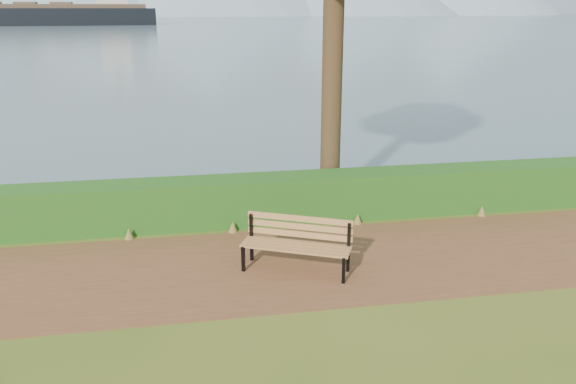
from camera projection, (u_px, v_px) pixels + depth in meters
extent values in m
plane|color=#415117|center=(304.00, 271.00, 9.98)|extent=(140.00, 140.00, 0.00)
cube|color=brown|center=(301.00, 264.00, 10.26)|extent=(40.00, 3.40, 0.01)
cube|color=#144313|center=(281.00, 198.00, 12.26)|extent=(32.00, 0.85, 1.00)
cube|color=#415669|center=(189.00, 19.00, 253.29)|extent=(700.00, 510.00, 0.00)
cube|color=black|center=(243.00, 259.00, 9.90)|extent=(0.08, 0.08, 0.48)
cube|color=black|center=(251.00, 238.00, 10.26)|extent=(0.08, 0.08, 0.92)
cube|color=black|center=(247.00, 243.00, 10.05)|extent=(0.28, 0.53, 0.05)
cube|color=black|center=(344.00, 271.00, 9.46)|extent=(0.08, 0.08, 0.48)
cube|color=black|center=(349.00, 248.00, 9.82)|extent=(0.08, 0.08, 0.92)
cube|color=black|center=(346.00, 254.00, 9.61)|extent=(0.28, 0.53, 0.05)
cube|color=#905F38|center=(293.00, 251.00, 9.64)|extent=(1.78, 0.90, 0.04)
cube|color=#905F38|center=(295.00, 248.00, 9.76)|extent=(1.78, 0.90, 0.04)
cube|color=#905F38|center=(297.00, 245.00, 9.88)|extent=(1.78, 0.90, 0.04)
cube|color=#905F38|center=(299.00, 242.00, 10.01)|extent=(1.78, 0.90, 0.04)
cube|color=#905F38|center=(299.00, 234.00, 10.03)|extent=(1.76, 0.85, 0.11)
cube|color=#905F38|center=(299.00, 226.00, 9.98)|extent=(1.76, 0.85, 0.11)
cube|color=#905F38|center=(300.00, 219.00, 9.93)|extent=(1.76, 0.85, 0.11)
cylinder|color=#312114|center=(333.00, 25.00, 12.05)|extent=(0.46, 0.46, 8.21)
cube|color=black|center=(37.00, 20.00, 151.01)|extent=(63.24, 16.11, 6.26)
cube|color=#48382B|center=(35.00, 6.00, 149.86)|extent=(58.16, 14.62, 1.07)
cube|color=brown|center=(26.00, 3.00, 149.09)|extent=(5.93, 6.41, 0.72)
cube|color=brown|center=(61.00, 3.00, 151.40)|extent=(5.93, 6.41, 0.72)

